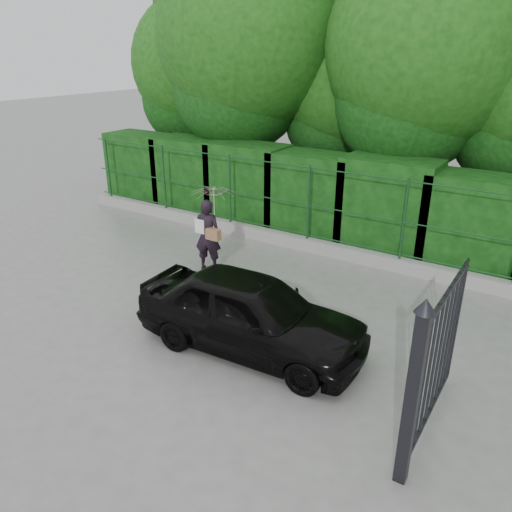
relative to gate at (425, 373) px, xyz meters
The scene contains 8 objects.
ground 4.81m from the gate, behind, with size 80.00×80.00×0.00m, color gray.
kerb 7.04m from the gate, 131.36° to the left, with size 14.00×0.25×0.30m, color #9E9E99.
fence 6.82m from the gate, 129.97° to the left, with size 14.13×0.06×1.80m.
hedge 7.73m from the gate, 126.32° to the left, with size 14.20×1.20×2.27m.
trees 9.76m from the gate, 112.24° to the left, with size 17.10×6.15×8.08m.
gate is the anchor object (origin of this frame).
woman 6.20m from the gate, 150.68° to the left, with size 0.97×0.96×1.92m.
car 3.14m from the gate, 163.57° to the left, with size 1.55×3.85×1.31m, color black.
Camera 1 is at (5.55, -5.74, 4.64)m, focal length 35.00 mm.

